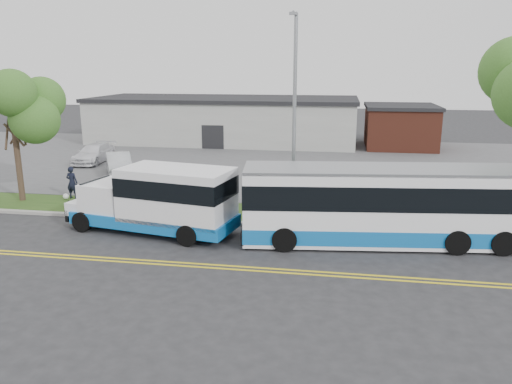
% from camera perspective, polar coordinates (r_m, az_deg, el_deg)
% --- Properties ---
extents(ground, '(140.00, 140.00, 0.00)m').
position_cam_1_polar(ground, '(22.71, -4.09, -4.53)').
color(ground, '#28282B').
rests_on(ground, ground).
extents(lane_line_north, '(70.00, 0.12, 0.01)m').
position_cam_1_polar(lane_line_north, '(19.22, -6.81, -8.13)').
color(lane_line_north, yellow).
rests_on(lane_line_north, ground).
extents(lane_line_south, '(70.00, 0.12, 0.01)m').
position_cam_1_polar(lane_line_south, '(18.96, -7.07, -8.47)').
color(lane_line_south, yellow).
rests_on(lane_line_south, ground).
extents(curb, '(80.00, 0.30, 0.15)m').
position_cam_1_polar(curb, '(23.70, -3.46, -3.52)').
color(curb, '#9E9B93').
rests_on(curb, ground).
extents(verge, '(80.00, 3.30, 0.10)m').
position_cam_1_polar(verge, '(25.38, -2.55, -2.36)').
color(verge, '#214517').
rests_on(verge, ground).
extents(parking_lot, '(80.00, 25.00, 0.10)m').
position_cam_1_polar(parking_lot, '(38.91, 1.81, 3.48)').
color(parking_lot, '#4C4C4F').
rests_on(parking_lot, ground).
extents(commercial_building, '(25.40, 10.40, 4.35)m').
position_cam_1_polar(commercial_building, '(49.42, -3.54, 8.25)').
color(commercial_building, '#9E9E99').
rests_on(commercial_building, ground).
extents(brick_wing, '(6.30, 7.30, 3.90)m').
position_cam_1_polar(brick_wing, '(47.48, 16.13, 7.22)').
color(brick_wing, brown).
rests_on(brick_wing, ground).
extents(tree_west, '(4.40, 4.40, 6.91)m').
position_cam_1_polar(tree_west, '(29.65, -26.12, 8.61)').
color(tree_west, '#3A291F').
rests_on(tree_west, verge).
extents(streetlight_near, '(0.35, 1.53, 9.50)m').
position_cam_1_polar(streetlight_near, '(23.79, 4.40, 9.23)').
color(streetlight_near, gray).
rests_on(streetlight_near, verge).
extents(shuttle_bus, '(8.11, 3.90, 3.00)m').
position_cam_1_polar(shuttle_bus, '(22.48, -10.72, -0.68)').
color(shuttle_bus, '#1064B4').
rests_on(shuttle_bus, ground).
extents(transit_bus, '(11.90, 4.02, 3.24)m').
position_cam_1_polar(transit_bus, '(21.45, 14.28, -1.49)').
color(transit_bus, white).
rests_on(transit_bus, ground).
extents(pedestrian, '(0.68, 0.47, 1.81)m').
position_cam_1_polar(pedestrian, '(29.52, -20.28, 1.03)').
color(pedestrian, black).
rests_on(pedestrian, verge).
extents(parked_car_a, '(3.50, 4.64, 1.46)m').
position_cam_1_polar(parked_car_a, '(35.28, -15.39, 3.16)').
color(parked_car_a, '#BABEC2').
rests_on(parked_car_a, parking_lot).
extents(parked_car_b, '(2.05, 4.80, 1.38)m').
position_cam_1_polar(parked_car_b, '(40.14, -18.04, 4.20)').
color(parked_car_b, white).
rests_on(parked_car_b, parking_lot).
extents(grocery_bag_left, '(0.32, 0.32, 0.32)m').
position_cam_1_polar(grocery_bag_left, '(29.62, -20.90, -0.46)').
color(grocery_bag_left, white).
rests_on(grocery_bag_left, verge).
extents(grocery_bag_right, '(0.32, 0.32, 0.32)m').
position_cam_1_polar(grocery_bag_right, '(29.75, -19.43, -0.27)').
color(grocery_bag_right, white).
rests_on(grocery_bag_right, verge).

